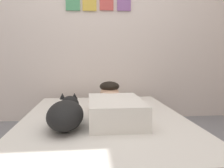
{
  "coord_description": "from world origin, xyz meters",
  "views": [
    {
      "loc": [
        -0.14,
        -1.52,
        0.85
      ],
      "look_at": [
        0.09,
        0.68,
        0.59
      ],
      "focal_mm": 36.03,
      "sensor_mm": 36.0,
      "label": 1
    }
  ],
  "objects_px": {
    "person_lying": "(113,105)",
    "coffee_cup": "(117,105)",
    "bed": "(104,136)",
    "cell_phone": "(118,126)",
    "dog": "(66,113)",
    "pillow": "(119,99)"
  },
  "relations": [
    {
      "from": "bed",
      "to": "pillow",
      "type": "xyz_separation_m",
      "value": [
        0.2,
        0.51,
        0.23
      ]
    },
    {
      "from": "person_lying",
      "to": "dog",
      "type": "bearing_deg",
      "value": -146.32
    },
    {
      "from": "person_lying",
      "to": "dog",
      "type": "relative_size",
      "value": 1.6
    },
    {
      "from": "coffee_cup",
      "to": "cell_phone",
      "type": "distance_m",
      "value": 0.6
    },
    {
      "from": "pillow",
      "to": "cell_phone",
      "type": "bearing_deg",
      "value": -98.06
    },
    {
      "from": "bed",
      "to": "pillow",
      "type": "distance_m",
      "value": 0.59
    },
    {
      "from": "pillow",
      "to": "person_lying",
      "type": "distance_m",
      "value": 0.54
    },
    {
      "from": "bed",
      "to": "coffee_cup",
      "type": "bearing_deg",
      "value": 63.35
    },
    {
      "from": "person_lying",
      "to": "coffee_cup",
      "type": "distance_m",
      "value": 0.33
    },
    {
      "from": "dog",
      "to": "cell_phone",
      "type": "distance_m",
      "value": 0.39
    },
    {
      "from": "person_lying",
      "to": "dog",
      "type": "distance_m",
      "value": 0.45
    },
    {
      "from": "bed",
      "to": "coffee_cup",
      "type": "height_order",
      "value": "coffee_cup"
    },
    {
      "from": "dog",
      "to": "cell_phone",
      "type": "xyz_separation_m",
      "value": [
        0.38,
        -0.02,
        -0.1
      ]
    },
    {
      "from": "pillow",
      "to": "person_lying",
      "type": "xyz_separation_m",
      "value": [
        -0.12,
        -0.52,
        0.05
      ]
    },
    {
      "from": "coffee_cup",
      "to": "cell_phone",
      "type": "xyz_separation_m",
      "value": [
        -0.07,
        -0.59,
        -0.03
      ]
    },
    {
      "from": "pillow",
      "to": "coffee_cup",
      "type": "bearing_deg",
      "value": -101.75
    },
    {
      "from": "person_lying",
      "to": "coffee_cup",
      "type": "relative_size",
      "value": 7.36
    },
    {
      "from": "bed",
      "to": "person_lying",
      "type": "distance_m",
      "value": 0.29
    },
    {
      "from": "person_lying",
      "to": "pillow",
      "type": "bearing_deg",
      "value": 77.41
    },
    {
      "from": "person_lying",
      "to": "cell_phone",
      "type": "xyz_separation_m",
      "value": [
        0.0,
        -0.27,
        -0.1
      ]
    },
    {
      "from": "bed",
      "to": "cell_phone",
      "type": "relative_size",
      "value": 14.14
    },
    {
      "from": "bed",
      "to": "coffee_cup",
      "type": "distance_m",
      "value": 0.4
    }
  ]
}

